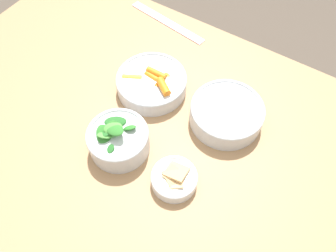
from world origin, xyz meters
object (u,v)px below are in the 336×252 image
object	(u,v)px
bowl_greens	(118,139)
ruler	(167,22)
bowl_cookies	(174,179)
bowl_beans_hotdog	(226,114)
bowl_carrots	(152,83)

from	to	relation	value
bowl_greens	ruler	distance (m)	0.49
bowl_greens	bowl_cookies	world-z (taller)	bowl_greens
bowl_beans_hotdog	ruler	size ratio (longest dim) A/B	0.65
bowl_greens	bowl_beans_hotdog	size ratio (longest dim) A/B	0.79
bowl_greens	ruler	bearing A→B (deg)	108.54
bowl_cookies	ruler	bearing A→B (deg)	124.61
bowl_beans_hotdog	ruler	world-z (taller)	bowl_beans_hotdog
bowl_greens	bowl_beans_hotdog	world-z (taller)	bowl_greens
bowl_carrots	bowl_cookies	size ratio (longest dim) A/B	1.79
bowl_beans_hotdog	bowl_cookies	xyz separation A→B (m)	(-0.02, -0.23, -0.01)
bowl_beans_hotdog	bowl_greens	bearing A→B (deg)	-130.53
bowl_cookies	bowl_carrots	bearing A→B (deg)	134.65
bowl_greens	bowl_cookies	distance (m)	0.17
bowl_carrots	bowl_cookies	bearing A→B (deg)	-45.35
bowl_beans_hotdog	bowl_cookies	bearing A→B (deg)	-94.85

